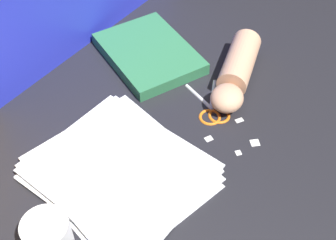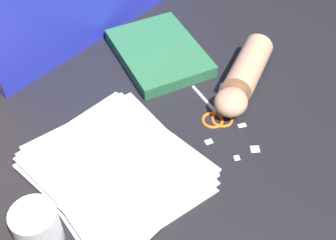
{
  "view_description": "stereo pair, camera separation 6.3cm",
  "coord_description": "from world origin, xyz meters",
  "px_view_note": "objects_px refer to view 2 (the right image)",
  "views": [
    {
      "loc": [
        -0.45,
        -0.44,
        0.77
      ],
      "look_at": [
        0.04,
        0.01,
        0.06
      ],
      "focal_mm": 50.0,
      "sensor_mm": 36.0,
      "label": 1
    },
    {
      "loc": [
        -0.4,
        -0.49,
        0.77
      ],
      "look_at": [
        0.04,
        0.01,
        0.06
      ],
      "focal_mm": 50.0,
      "sensor_mm": 36.0,
      "label": 2
    }
  ],
  "objects_px": {
    "scissors": "(216,112)",
    "mug": "(37,227)",
    "paper_stack": "(116,167)",
    "hand_forearm": "(244,76)",
    "book_closed": "(159,53)"
  },
  "relations": [
    {
      "from": "paper_stack",
      "to": "mug",
      "type": "relative_size",
      "value": 3.99
    },
    {
      "from": "paper_stack",
      "to": "scissors",
      "type": "xyz_separation_m",
      "value": [
        0.27,
        -0.02,
        -0.0
      ]
    },
    {
      "from": "book_closed",
      "to": "scissors",
      "type": "xyz_separation_m",
      "value": [
        -0.03,
        -0.24,
        -0.01
      ]
    },
    {
      "from": "scissors",
      "to": "mug",
      "type": "distance_m",
      "value": 0.47
    },
    {
      "from": "paper_stack",
      "to": "hand_forearm",
      "type": "xyz_separation_m",
      "value": [
        0.38,
        -0.0,
        0.03
      ]
    },
    {
      "from": "scissors",
      "to": "mug",
      "type": "bearing_deg",
      "value": -178.17
    },
    {
      "from": "book_closed",
      "to": "scissors",
      "type": "height_order",
      "value": "book_closed"
    },
    {
      "from": "hand_forearm",
      "to": "mug",
      "type": "distance_m",
      "value": 0.58
    },
    {
      "from": "book_closed",
      "to": "mug",
      "type": "bearing_deg",
      "value": -153.29
    },
    {
      "from": "hand_forearm",
      "to": "mug",
      "type": "relative_size",
      "value": 3.07
    },
    {
      "from": "scissors",
      "to": "hand_forearm",
      "type": "bearing_deg",
      "value": 9.42
    },
    {
      "from": "paper_stack",
      "to": "hand_forearm",
      "type": "distance_m",
      "value": 0.38
    },
    {
      "from": "mug",
      "to": "paper_stack",
      "type": "bearing_deg",
      "value": 10.59
    },
    {
      "from": "hand_forearm",
      "to": "scissors",
      "type": "bearing_deg",
      "value": -170.58
    },
    {
      "from": "mug",
      "to": "book_closed",
      "type": "bearing_deg",
      "value": 26.71
    }
  ]
}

